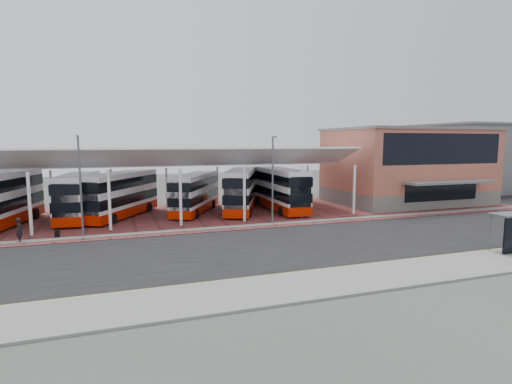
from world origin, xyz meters
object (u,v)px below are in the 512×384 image
at_px(bus_2, 121,195).
at_px(bus_3, 195,193).
at_px(pedestrian, 20,230).
at_px(bus_4, 241,190).
at_px(bus_1, 79,196).
at_px(terminal, 407,165).
at_px(bus_5, 280,189).

xyz_separation_m(bus_2, bus_3, (7.51, 0.11, -0.16)).
relative_size(bus_2, pedestrian, 5.67).
bearing_deg(bus_2, pedestrian, -99.54).
bearing_deg(bus_4, bus_1, -161.04).
xyz_separation_m(bus_4, pedestrian, (-19.71, -7.91, -1.33)).
xyz_separation_m(bus_3, pedestrian, (-14.77, -8.55, -1.13)).
bearing_deg(terminal, bus_1, 178.17).
bearing_deg(bus_5, bus_4, 171.10).
bearing_deg(bus_3, bus_1, -154.31).
bearing_deg(bus_3, terminal, 25.93).
relative_size(bus_1, bus_5, 0.98).
distance_m(terminal, bus_5, 17.54).
bearing_deg(bus_1, pedestrian, -103.85).
bearing_deg(bus_5, bus_3, 172.22).
bearing_deg(pedestrian, bus_2, -61.67).
distance_m(bus_1, bus_5, 20.68).
height_order(bus_1, bus_4, bus_4).
relative_size(bus_2, bus_5, 0.95).
distance_m(bus_4, pedestrian, 21.28).
xyz_separation_m(terminal, bus_3, (-26.57, 0.81, -2.53)).
relative_size(bus_4, pedestrian, 5.99).
bearing_deg(bus_2, terminal, 29.96).
distance_m(bus_3, pedestrian, 17.10).
height_order(bus_3, bus_5, bus_5).
xyz_separation_m(bus_1, bus_2, (3.91, -0.50, 0.04)).
xyz_separation_m(terminal, bus_5, (-17.37, -0.54, -2.32)).
height_order(bus_5, pedestrian, bus_5).
height_order(bus_2, bus_3, bus_2).
distance_m(bus_1, bus_2, 3.94).
relative_size(bus_3, pedestrian, 5.35).
height_order(bus_3, bus_4, bus_4).
distance_m(bus_2, bus_4, 12.46).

